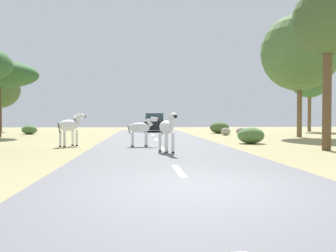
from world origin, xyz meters
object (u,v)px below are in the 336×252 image
at_px(zebra_1, 141,128).
at_px(tree_7, 310,78).
at_px(zebra_2, 70,126).
at_px(tree_4, 328,21).
at_px(bush_0, 251,136).
at_px(bush_2, 29,130).
at_px(bush_1, 219,128).
at_px(rock_1, 241,131).
at_px(car_0, 155,123).
at_px(tree_6, 0,89).
at_px(zebra_0, 167,128).
at_px(tree_1, 300,52).
at_px(rock_0, 226,132).

xyz_separation_m(zebra_1, tree_7, (16.89, 17.56, 4.48)).
bearing_deg(zebra_2, tree_4, 22.34).
bearing_deg(bush_0, zebra_1, -161.62).
bearing_deg(zebra_2, bush_2, 152.46).
xyz_separation_m(bush_1, bush_2, (-15.99, -0.43, -0.13)).
bearing_deg(bush_0, zebra_2, -173.31).
height_order(tree_4, rock_1, tree_4).
height_order(car_0, bush_2, car_0).
relative_size(car_0, bush_0, 3.18).
distance_m(tree_6, bush_1, 22.11).
bearing_deg(bush_0, car_0, 105.97).
distance_m(zebra_2, rock_1, 15.20).
xyz_separation_m(bush_0, rock_1, (2.24, 9.12, -0.13)).
xyz_separation_m(zebra_1, tree_4, (7.54, -2.13, 4.36)).
relative_size(zebra_0, tree_1, 0.19).
height_order(bush_1, bush_2, bush_1).
relative_size(tree_4, rock_0, 8.97).
xyz_separation_m(tree_6, bush_1, (20.90, -6.13, -3.80)).
height_order(tree_1, rock_0, tree_1).
height_order(zebra_2, tree_7, tree_7).
bearing_deg(bush_0, rock_0, 84.50).
bearing_deg(zebra_2, zebra_0, -3.39).
distance_m(zebra_0, zebra_2, 5.67).
relative_size(car_0, tree_1, 0.51).
relative_size(car_0, tree_6, 0.71).
bearing_deg(zebra_1, tree_6, -154.84).
xyz_separation_m(bush_0, rock_0, (0.82, 8.54, -0.13)).
relative_size(bush_0, bush_2, 1.14).
relative_size(tree_7, rock_1, 8.68).
xyz_separation_m(zebra_1, rock_1, (7.95, 11.02, -0.58)).
distance_m(tree_6, bush_0, 27.08).
relative_size(tree_1, tree_4, 1.28).
distance_m(zebra_1, tree_6, 24.68).
bearing_deg(tree_7, rock_1, -143.81).
bearing_deg(bush_2, bush_0, -37.84).
relative_size(tree_1, rock_1, 10.12).
bearing_deg(tree_6, bush_0, -42.49).
relative_size(tree_6, bush_2, 5.12).
bearing_deg(rock_0, bush_0, -95.50).
bearing_deg(bush_1, tree_4, -87.51).
relative_size(tree_7, bush_1, 4.45).
height_order(tree_7, bush_0, tree_7).
distance_m(bush_2, rock_1, 17.27).
distance_m(tree_1, bush_0, 9.54).
bearing_deg(tree_1, tree_4, -109.90).
xyz_separation_m(bush_1, rock_0, (-0.31, -3.43, -0.21)).
xyz_separation_m(zebra_1, bush_2, (-9.15, 13.44, -0.51)).
height_order(zebra_1, zebra_2, zebra_2).
height_order(zebra_1, bush_0, zebra_1).
distance_m(zebra_1, bush_1, 15.47).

